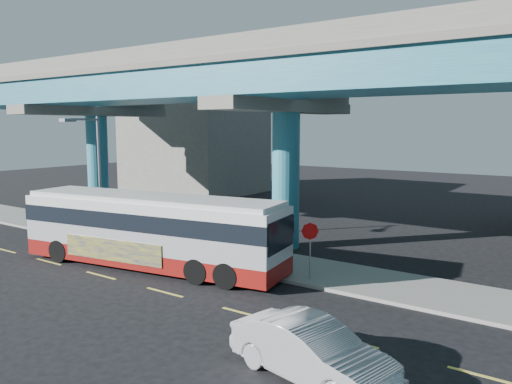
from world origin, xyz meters
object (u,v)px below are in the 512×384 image
Objects in this scene: parked_car at (71,214)px; sedan at (312,350)px; street_lamp at (91,160)px; stop_sign at (310,239)px; transit_bus at (151,228)px.

sedan is at bearing -104.62° from parked_car.
stop_sign is (13.54, 0.72, -2.87)m from street_lamp.
transit_bus is 2.73× the size of sedan.
sedan is at bearing -20.32° from street_lamp.
transit_bus is 12.23m from parked_car.
stop_sign reaches higher than parked_car.
transit_bus reaches higher than sedan.
transit_bus is 7.03m from street_lamp.
street_lamp is at bearing -106.58° from parked_car.
sedan is 8.34m from stop_sign.
parked_car is 1.79× the size of stop_sign.
transit_bus is 12.43m from sedan.
transit_bus reaches higher than stop_sign.
parked_car is 7.02m from street_lamp.
street_lamp is (5.36, -2.26, 3.91)m from parked_car.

